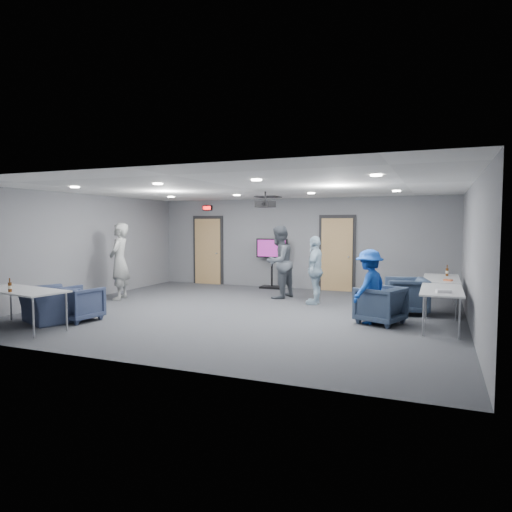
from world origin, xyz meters
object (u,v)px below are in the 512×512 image
at_px(person_d, 369,287).
at_px(chair_right_b, 380,305).
at_px(bottle_right, 447,272).
at_px(projector, 265,204).
at_px(person_a, 119,261).
at_px(person_c, 315,270).
at_px(table_right_a, 441,280).
at_px(chair_front_b, 48,305).
at_px(person_b, 279,262).
at_px(chair_right_a, 406,296).
at_px(tv_stand, 272,260).
at_px(table_front_left, 21,292).
at_px(bottle_front, 10,287).
at_px(chair_front_a, 79,304).
at_px(table_right_b, 442,292).

distance_m(person_d, chair_right_b, 0.41).
height_order(bottle_right, projector, projector).
height_order(person_a, person_c, person_a).
xyz_separation_m(chair_right_b, projector, (-2.77, 0.99, 2.04)).
relative_size(person_a, table_right_a, 1.09).
xyz_separation_m(chair_front_b, projector, (3.33, 3.30, 2.06)).
xyz_separation_m(person_b, chair_right_a, (3.23, -0.94, -0.55)).
relative_size(person_d, tv_stand, 0.96).
relative_size(chair_right_b, table_front_left, 0.40).
bearing_deg(table_right_a, chair_front_b, 120.49).
relative_size(table_front_left, bottle_front, 8.11).
height_order(person_b, table_right_a, person_b).
bearing_deg(bottle_front, table_front_left, 110.46).
relative_size(bottle_right, projector, 0.58).
bearing_deg(person_a, person_c, 86.39).
bearing_deg(table_right_a, bottle_front, 126.00).
xyz_separation_m(chair_right_a, table_right_a, (0.70, 0.70, 0.29)).
relative_size(chair_front_a, tv_stand, 0.51).
relative_size(chair_front_b, bottle_front, 4.18).
height_order(person_c, bottle_right, person_c).
distance_m(person_d, bottle_right, 2.85).
bearing_deg(table_right_b, tv_stand, 51.14).
distance_m(person_b, person_d, 3.47).
bearing_deg(chair_right_a, tv_stand, -134.99).
height_order(bottle_front, projector, projector).
bearing_deg(table_right_a, projector, 103.58).
bearing_deg(tv_stand, bottle_front, -108.54).
bearing_deg(bottle_right, projector, -160.60).
xyz_separation_m(person_a, table_right_b, (7.65, -0.43, -0.30)).
height_order(chair_front_b, bottle_front, bottle_front).
distance_m(person_a, bottle_front, 3.73).
distance_m(person_a, table_right_a, 7.80).
height_order(person_d, chair_front_a, person_d).
bearing_deg(chair_front_b, bottle_front, 119.96).
relative_size(person_d, table_front_left, 0.71).
bearing_deg(projector, tv_stand, 120.43).
height_order(person_b, table_front_left, person_b).
bearing_deg(bottle_right, person_a, -165.97).
height_order(chair_front_b, bottle_right, bottle_right).
distance_m(chair_right_a, projector, 3.76).
xyz_separation_m(chair_right_a, tv_stand, (-4.03, 2.61, 0.46)).
bearing_deg(bottle_front, table_right_b, 24.64).
height_order(table_right_b, bottle_right, bottle_right).
xyz_separation_m(chair_right_a, chair_right_b, (-0.40, -1.23, -0.03)).
distance_m(person_c, chair_front_b, 5.93).
bearing_deg(chair_right_a, bottle_front, -67.24).
bearing_deg(table_right_a, person_d, 147.01).
height_order(chair_front_b, table_right_a, table_right_a).
xyz_separation_m(table_front_left, bottle_right, (7.34, 5.31, 0.14)).
bearing_deg(person_a, projector, 80.31).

